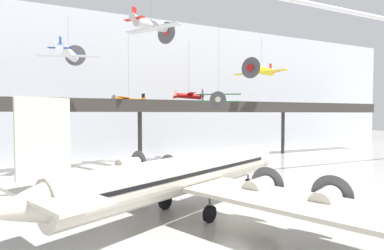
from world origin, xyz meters
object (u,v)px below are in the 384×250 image
at_px(suspended_plane_red_highwing, 189,96).
at_px(suspended_plane_white_twin, 68,53).
at_px(suspended_plane_orange_highwing, 129,100).
at_px(suspended_plane_yellow_lowwing, 261,70).
at_px(suspended_plane_silver_racer, 151,25).
at_px(suspended_plane_green_biplane, 219,99).
at_px(airliner_silver_main, 183,176).

bearing_deg(suspended_plane_red_highwing, suspended_plane_white_twin, -148.56).
xyz_separation_m(suspended_plane_orange_highwing, suspended_plane_yellow_lowwing, (22.06, -5.61, 5.36)).
relative_size(suspended_plane_silver_racer, suspended_plane_green_biplane, 0.51).
height_order(suspended_plane_yellow_lowwing, suspended_plane_green_biplane, suspended_plane_yellow_lowwing).
bearing_deg(suspended_plane_orange_highwing, airliner_silver_main, 119.05).
distance_m(suspended_plane_silver_racer, suspended_plane_yellow_lowwing, 27.11).
distance_m(airliner_silver_main, suspended_plane_yellow_lowwing, 33.99).
distance_m(suspended_plane_red_highwing, suspended_plane_green_biplane, 11.92).
bearing_deg(suspended_plane_white_twin, suspended_plane_red_highwing, -56.60).
bearing_deg(suspended_plane_silver_racer, suspended_plane_white_twin, 85.11).
distance_m(airliner_silver_main, suspended_plane_green_biplane, 20.81).
relative_size(suspended_plane_red_highwing, suspended_plane_orange_highwing, 0.89).
relative_size(airliner_silver_main, suspended_plane_silver_racer, 4.83).
xyz_separation_m(suspended_plane_silver_racer, suspended_plane_green_biplane, (12.11, 7.45, -6.92)).
distance_m(suspended_plane_silver_racer, suspended_plane_orange_highwing, 19.90).
height_order(suspended_plane_white_twin, suspended_plane_orange_highwing, suspended_plane_white_twin).
bearing_deg(suspended_plane_white_twin, suspended_plane_silver_racer, -133.26).
xyz_separation_m(suspended_plane_yellow_lowwing, suspended_plane_green_biplane, (-11.63, -5.54, -5.44)).
relative_size(suspended_plane_silver_racer, suspended_plane_yellow_lowwing, 0.65).
xyz_separation_m(suspended_plane_silver_racer, suspended_plane_yellow_lowwing, (23.74, 12.99, -1.49)).
bearing_deg(suspended_plane_yellow_lowwing, suspended_plane_silver_racer, 3.58).
bearing_deg(suspended_plane_red_highwing, suspended_plane_yellow_lowwing, -12.41).
xyz_separation_m(suspended_plane_silver_racer, suspended_plane_white_twin, (-7.42, 14.22, -0.82)).
bearing_deg(suspended_plane_white_twin, suspended_plane_orange_highwing, -45.09).
height_order(suspended_plane_orange_highwing, suspended_plane_green_biplane, suspended_plane_orange_highwing).
bearing_deg(suspended_plane_green_biplane, suspended_plane_red_highwing, -150.76).
bearing_deg(suspended_plane_red_highwing, airliner_silver_main, -97.35).
distance_m(suspended_plane_white_twin, suspended_plane_green_biplane, 21.55).
bearing_deg(suspended_plane_green_biplane, suspended_plane_silver_racer, -26.55).
height_order(suspended_plane_silver_racer, suspended_plane_red_highwing, suspended_plane_silver_racer).
height_order(suspended_plane_red_highwing, suspended_plane_orange_highwing, suspended_plane_red_highwing).
distance_m(airliner_silver_main, suspended_plane_white_twin, 26.95).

